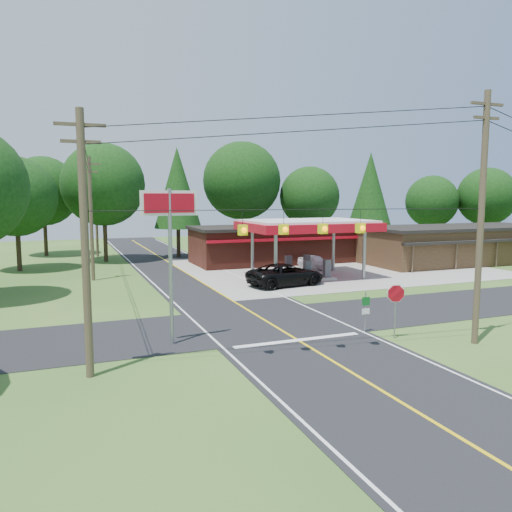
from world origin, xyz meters
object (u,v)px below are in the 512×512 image
object	(u,v)px
suv_car	(286,275)
big_stop_sign	(170,229)
sedan_car	(315,262)
octagonal_stop_sign	(396,298)
gas_canopy	(307,227)

from	to	relation	value
suv_car	big_stop_sign	size ratio (longest dim) A/B	0.85
big_stop_sign	sedan_car	bearing A→B (deg)	47.31
suv_car	sedan_car	size ratio (longest dim) A/B	1.60
sedan_car	octagonal_stop_sign	distance (m)	23.44
big_stop_sign	octagonal_stop_sign	world-z (taller)	big_stop_sign
suv_car	octagonal_stop_sign	world-z (taller)	octagonal_stop_sign
gas_canopy	big_stop_sign	xyz separation A→B (m)	(-14.71, -15.01, 1.12)
sedan_car	octagonal_stop_sign	xyz separation A→B (m)	(-7.50, -22.17, 1.36)
sedan_car	octagonal_stop_sign	bearing A→B (deg)	-121.87
octagonal_stop_sign	gas_canopy	bearing A→B (deg)	75.95
sedan_car	suv_car	bearing A→B (deg)	-144.59
sedan_car	big_stop_sign	xyz separation A→B (m)	(-17.71, -19.20, 4.74)
suv_car	big_stop_sign	xyz separation A→B (m)	(-11.37, -12.01, 4.54)
suv_car	octagonal_stop_sign	xyz separation A→B (m)	(-1.16, -14.98, 1.16)
big_stop_sign	suv_car	bearing A→B (deg)	46.57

